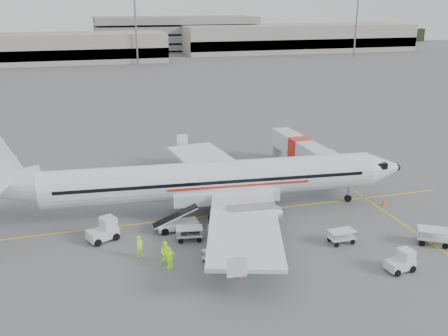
{
  "coord_description": "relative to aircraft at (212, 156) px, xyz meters",
  "views": [
    {
      "loc": [
        -12.04,
        -40.5,
        18.61
      ],
      "look_at": [
        0.0,
        2.0,
        3.8
      ],
      "focal_mm": 40.0,
      "sensor_mm": 36.0,
      "label": 1
    }
  ],
  "objects": [
    {
      "name": "tug_aft",
      "position": [
        -10.1,
        -3.15,
        -4.53
      ],
      "size": [
        2.77,
        2.26,
        1.87
      ],
      "primitive_type": null,
      "rotation": [
        0.0,
        0.0,
        0.43
      ],
      "color": "silver",
      "rests_on": "ground"
    },
    {
      "name": "mast_center",
      "position": [
        6.41,
        117.19,
        5.54
      ],
      "size": [
        3.2,
        1.2,
        22.0
      ],
      "primitive_type": null,
      "color": "slate",
      "rests_on": "ground"
    },
    {
      "name": "mast_east",
      "position": [
        81.41,
        117.19,
        5.54
      ],
      "size": [
        3.2,
        1.2,
        22.0
      ],
      "primitive_type": null,
      "color": "slate",
      "rests_on": "ground"
    },
    {
      "name": "crew_b",
      "position": [
        -5.77,
        -8.27,
        -4.58
      ],
      "size": [
        1.03,
        0.92,
        1.76
      ],
      "primitive_type": "imported",
      "rotation": [
        0.0,
        0.0,
        -0.34
      ],
      "color": "#BBFB18",
      "rests_on": "ground"
    },
    {
      "name": "crew_d",
      "position": [
        -5.61,
        -9.11,
        -4.62
      ],
      "size": [
        1.07,
        0.79,
        1.69
      ],
      "primitive_type": "imported",
      "rotation": [
        0.0,
        0.0,
        3.57
      ],
      "color": "#BBFB18",
      "rests_on": "ground"
    },
    {
      "name": "crew_c",
      "position": [
        -0.28,
        -10.2,
        -4.56
      ],
      "size": [
        1.3,
        1.31,
        1.81
      ],
      "primitive_type": "imported",
      "rotation": [
        0.0,
        0.0,
        2.34
      ],
      "color": "#BBFB18",
      "rests_on": "ground"
    },
    {
      "name": "cone_stbd",
      "position": [
        -1.1,
        -11.77,
        -5.2
      ],
      "size": [
        0.32,
        0.32,
        0.53
      ],
      "primitive_type": "cone",
      "color": "#FF5217",
      "rests_on": "ground"
    },
    {
      "name": "terminal_east",
      "position": [
        71.41,
        144.19,
        -0.46
      ],
      "size": [
        90.0,
        26.0,
        10.0
      ],
      "primitive_type": null,
      "color": "gray",
      "rests_on": "ground"
    },
    {
      "name": "cone_nose",
      "position": [
        16.12,
        -2.97,
        -5.15
      ],
      "size": [
        0.39,
        0.39,
        0.64
      ],
      "primitive_type": "cone",
      "color": "#FF5217",
      "rests_on": "ground"
    },
    {
      "name": "crew_a",
      "position": [
        -7.53,
        -6.72,
        -4.6
      ],
      "size": [
        0.75,
        0.73,
        1.73
      ],
      "primitive_type": "imported",
      "rotation": [
        0.0,
        0.0,
        0.72
      ],
      "color": "#BBFB18",
      "rests_on": "ground"
    },
    {
      "name": "cart_loaded_b",
      "position": [
        -3.29,
        -5.01,
        -4.91
      ],
      "size": [
        2.3,
        1.57,
        1.12
      ],
      "primitive_type": null,
      "rotation": [
        0.0,
        0.0,
        -0.15
      ],
      "color": "silver",
      "rests_on": "ground"
    },
    {
      "name": "stripe_lead",
      "position": [
        1.41,
        -0.81,
        -5.46
      ],
      "size": [
        44.0,
        0.2,
        0.01
      ],
      "primitive_type": "cube",
      "color": "yellow",
      "rests_on": "ground"
    },
    {
      "name": "cart_empty_b",
      "position": [
        15.44,
        -11.06,
        -4.81
      ],
      "size": [
        2.91,
        2.58,
        1.31
      ],
      "primitive_type": null,
      "rotation": [
        0.0,
        0.0,
        -0.55
      ],
      "color": "silver",
      "rests_on": "ground"
    },
    {
      "name": "cart_loaded_a",
      "position": [
        -2.0,
        -9.29,
        -4.89
      ],
      "size": [
        2.52,
        1.98,
        1.15
      ],
      "primitive_type": null,
      "rotation": [
        0.0,
        0.0,
        0.35
      ],
      "color": "silver",
      "rests_on": "ground"
    },
    {
      "name": "cart_empty_a",
      "position": [
        8.43,
        -8.87,
        -4.91
      ],
      "size": [
        2.19,
        1.38,
        1.1
      ],
      "primitive_type": null,
      "rotation": [
        0.0,
        0.0,
        0.06
      ],
      "color": "silver",
      "rests_on": "ground"
    },
    {
      "name": "stripe_cross",
      "position": [
        15.41,
        -8.81,
        -5.46
      ],
      "size": [
        0.2,
        20.0,
        0.01
      ],
      "primitive_type": "cube",
      "color": "yellow",
      "rests_on": "ground"
    },
    {
      "name": "jet_bridge",
      "position": [
        12.53,
        8.72,
        -3.53
      ],
      "size": [
        3.34,
        14.84,
        3.87
      ],
      "primitive_type": null,
      "rotation": [
        0.0,
        0.0,
        0.04
      ],
      "color": "silver",
      "rests_on": "ground"
    },
    {
      "name": "treeline",
      "position": [
        1.41,
        174.19,
        -2.46
      ],
      "size": [
        300.0,
        3.0,
        6.0
      ],
      "primitive_type": null,
      "color": "black",
      "rests_on": "ground"
    },
    {
      "name": "belt_loader",
      "position": [
        -3.86,
        -2.81,
        -4.2
      ],
      "size": [
        4.74,
        2.02,
        2.52
      ],
      "primitive_type": null,
      "rotation": [
        0.0,
        0.0,
        0.06
      ],
      "color": "silver",
      "rests_on": "ground"
    },
    {
      "name": "ground",
      "position": [
        1.41,
        -0.81,
        -5.46
      ],
      "size": [
        360.0,
        360.0,
        0.0
      ],
      "primitive_type": "plane",
      "color": "#56595B"
    },
    {
      "name": "cone_port",
      "position": [
        7.23,
        12.1,
        -5.11
      ],
      "size": [
        0.43,
        0.43,
        0.71
      ],
      "primitive_type": "cone",
      "color": "#FF5217",
      "rests_on": "ground"
    },
    {
      "name": "tug_mid",
      "position": [
        -0.49,
        -4.63,
        -4.68
      ],
      "size": [
        2.21,
        1.54,
        1.56
      ],
      "primitive_type": null,
      "rotation": [
        0.0,
        0.0,
        0.2
      ],
      "color": "silver",
      "rests_on": "ground"
    },
    {
      "name": "tug_fore",
      "position": [
        10.37,
        -13.99,
        -4.67
      ],
      "size": [
        2.19,
        1.44,
        1.59
      ],
      "primitive_type": null,
      "rotation": [
        0.0,
        0.0,
        0.13
      ],
      "color": "silver",
      "rests_on": "ground"
    },
    {
      "name": "aircraft",
      "position": [
        0.0,
        0.0,
        0.0
      ],
      "size": [
        42.12,
        34.31,
        10.93
      ],
      "primitive_type": null,
      "rotation": [
        0.0,
        0.0,
        -0.08
      ],
      "color": "white",
      "rests_on": "ground"
    },
    {
      "name": "parking_garage",
      "position": [
        26.41,
        159.19,
        1.54
      ],
      "size": [
        62.0,
        24.0,
        14.0
      ],
      "primitive_type": null,
      "color": "slate",
      "rests_on": "ground"
    }
  ]
}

